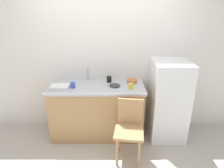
# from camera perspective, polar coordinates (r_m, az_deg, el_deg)

# --- Properties ---
(ground_plane) EXTENTS (8.00, 8.00, 0.00)m
(ground_plane) POSITION_cam_1_polar(r_m,az_deg,el_deg) (3.13, -2.57, -20.76)
(ground_plane) COLOR #BCB2A3
(back_wall) EXTENTS (4.80, 0.10, 2.51)m
(back_wall) POSITION_cam_1_polar(r_m,az_deg,el_deg) (3.42, -2.21, 7.14)
(back_wall) COLOR white
(back_wall) RESTS_ON ground_plane
(cabinet_base) EXTENTS (1.50, 0.60, 0.87)m
(cabinet_base) POSITION_cam_1_polar(r_m,az_deg,el_deg) (3.41, -4.24, -7.88)
(cabinet_base) COLOR tan
(cabinet_base) RESTS_ON ground_plane
(countertop) EXTENTS (1.54, 0.64, 0.04)m
(countertop) POSITION_cam_1_polar(r_m,az_deg,el_deg) (3.21, -4.46, -0.83)
(countertop) COLOR #B7B7BC
(countertop) RESTS_ON cabinet_base
(faucet) EXTENTS (0.02, 0.02, 0.23)m
(faucet) POSITION_cam_1_polar(r_m,az_deg,el_deg) (3.41, -6.93, 2.89)
(faucet) COLOR #B7B7BC
(faucet) RESTS_ON countertop
(refrigerator) EXTENTS (0.57, 0.64, 1.31)m
(refrigerator) POSITION_cam_1_polar(r_m,az_deg,el_deg) (3.41, 15.73, -4.50)
(refrigerator) COLOR white
(refrigerator) RESTS_ON ground_plane
(chair) EXTENTS (0.45, 0.45, 0.89)m
(chair) POSITION_cam_1_polar(r_m,az_deg,el_deg) (2.89, 4.98, -12.34)
(chair) COLOR tan
(chair) RESTS_ON ground_plane
(dish_tray) EXTENTS (0.28, 0.20, 0.05)m
(dish_tray) POSITION_cam_1_polar(r_m,az_deg,el_deg) (3.19, -14.68, -0.80)
(dish_tray) COLOR white
(dish_tray) RESTS_ON countertop
(terracotta_bowl) EXTENTS (0.16, 0.16, 0.06)m
(terracotta_bowl) POSITION_cam_1_polar(r_m,az_deg,el_deg) (3.32, 5.72, 0.84)
(terracotta_bowl) COLOR #C67042
(terracotta_bowl) RESTS_ON countertop
(hotplate) EXTENTS (0.17, 0.17, 0.02)m
(hotplate) POSITION_cam_1_polar(r_m,az_deg,el_deg) (3.17, 0.83, -0.47)
(hotplate) COLOR #2D2D2D
(hotplate) RESTS_ON countertop
(cup_black) EXTENTS (0.08, 0.08, 0.10)m
(cup_black) POSITION_cam_1_polar(r_m,az_deg,el_deg) (3.33, -0.82, 1.38)
(cup_black) COLOR black
(cup_black) RESTS_ON countertop
(cup_yellow) EXTENTS (0.08, 0.08, 0.08)m
(cup_yellow) POSITION_cam_1_polar(r_m,az_deg,el_deg) (3.09, 5.40, -0.56)
(cup_yellow) COLOR yellow
(cup_yellow) RESTS_ON countertop
(cup_blue) EXTENTS (0.07, 0.07, 0.09)m
(cup_blue) POSITION_cam_1_polar(r_m,az_deg,el_deg) (3.17, -11.14, -0.25)
(cup_blue) COLOR blue
(cup_blue) RESTS_ON countertop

